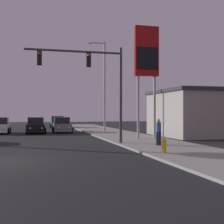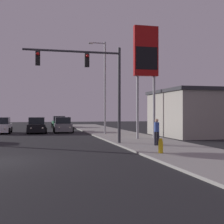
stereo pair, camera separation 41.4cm
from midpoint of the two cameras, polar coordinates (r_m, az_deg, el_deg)
name	(u,v)px [view 1 (the left image)]	position (r m, az deg, el deg)	size (l,w,h in m)	color
sidewalk_right	(132,138)	(25.87, 3.27, -4.82)	(5.00, 60.00, 0.12)	gray
building_gas_station	(211,113)	(31.06, 17.30, -0.15)	(10.30, 8.30, 4.30)	gray
car_white	(0,126)	(34.65, -20.11, -2.45)	(2.04, 4.33, 1.68)	silver
car_black	(36,126)	(34.02, -14.10, -2.50)	(2.04, 4.34, 1.68)	black
car_green	(57,123)	(45.38, -10.26, -1.90)	(2.04, 4.31, 1.68)	#195933
car_grey	(62,126)	(34.72, -9.49, -2.45)	(2.04, 4.34, 1.68)	slate
traffic_light_mast	(95,75)	(21.01, -3.71, 6.72)	(6.48, 0.36, 6.50)	#38383D
street_lamp	(103,83)	(30.61, -1.98, 5.39)	(1.74, 0.24, 9.00)	#99999E
gas_station_sign	(146,57)	(25.51, 5.85, 9.90)	(2.00, 0.42, 9.00)	#99999E
fire_hydrant	(164,146)	(16.17, 8.79, -6.13)	(0.24, 0.34, 0.76)	gold
pedestrian_on_sidewalk	(159,131)	(19.92, 7.92, -3.41)	(0.34, 0.32, 1.67)	#23232D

